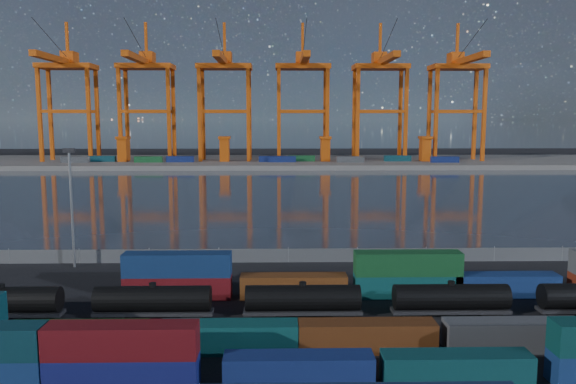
{
  "coord_description": "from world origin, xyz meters",
  "views": [
    {
      "loc": [
        -1.58,
        -51.13,
        20.48
      ],
      "look_at": [
        0.0,
        30.0,
        10.0
      ],
      "focal_mm": 35.0,
      "sensor_mm": 36.0,
      "label": 1
    }
  ],
  "objects": [
    {
      "name": "ground",
      "position": [
        0.0,
        0.0,
        0.0
      ],
      "size": [
        700.0,
        700.0,
        0.0
      ],
      "primitive_type": "plane",
      "color": "black",
      "rests_on": "ground"
    },
    {
      "name": "harbor_water",
      "position": [
        0.0,
        105.0,
        0.01
      ],
      "size": [
        700.0,
        700.0,
        0.0
      ],
      "primitive_type": "plane",
      "color": "#2B323E",
      "rests_on": "ground"
    },
    {
      "name": "far_quay",
      "position": [
        0.0,
        210.0,
        1.0
      ],
      "size": [
        700.0,
        70.0,
        2.0
      ],
      "primitive_type": "cube",
      "color": "#514F4C",
      "rests_on": "ground"
    },
    {
      "name": "distant_mountains",
      "position": [
        63.02,
        1600.0,
        220.29
      ],
      "size": [
        2470.0,
        1100.0,
        520.0
      ],
      "color": "#1E2630",
      "rests_on": "ground"
    },
    {
      "name": "container_row_south",
      "position": [
        -3.54,
        -9.92,
        2.14
      ],
      "size": [
        139.67,
        2.36,
        5.03
      ],
      "color": "#3F4144",
      "rests_on": "ground"
    },
    {
      "name": "container_row_mid",
      "position": [
        -4.18,
        -3.35,
        1.73
      ],
      "size": [
        141.64,
        2.49,
        5.3
      ],
      "color": "#414446",
      "rests_on": "ground"
    },
    {
      "name": "container_row_north",
      "position": [
        -12.99,
        11.86,
        2.23
      ],
      "size": [
        129.95,
        2.51,
        5.34
      ],
      "color": "navy",
      "rests_on": "ground"
    },
    {
      "name": "tanker_string",
      "position": [
        -22.2,
        5.19,
        1.9
      ],
      "size": [
        120.85,
        2.65,
        3.8
      ],
      "color": "black",
      "rests_on": "ground"
    },
    {
      "name": "waterfront_fence",
      "position": [
        -0.0,
        28.0,
        1.0
      ],
      "size": [
        160.12,
        0.12,
        2.2
      ],
      "color": "#595B5E",
      "rests_on": "ground"
    },
    {
      "name": "yard_light_mast",
      "position": [
        -30.0,
        26.0,
        9.3
      ],
      "size": [
        1.6,
        0.4,
        16.6
      ],
      "color": "slate",
      "rests_on": "ground"
    },
    {
      "name": "gantry_cranes",
      "position": [
        -7.5,
        203.32,
        38.91
      ],
      "size": [
        199.42,
        46.88,
        63.48
      ],
      "color": "#C44A0D",
      "rests_on": "ground"
    },
    {
      "name": "quay_containers",
      "position": [
        -11.0,
        195.46,
        3.3
      ],
      "size": [
        172.58,
        10.99,
        2.6
      ],
      "color": "navy",
      "rests_on": "far_quay"
    },
    {
      "name": "straddle_carriers",
      "position": [
        -2.5,
        200.0,
        7.82
      ],
      "size": [
        140.0,
        7.0,
        11.1
      ],
      "color": "#C44A0D",
      "rests_on": "far_quay"
    }
  ]
}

